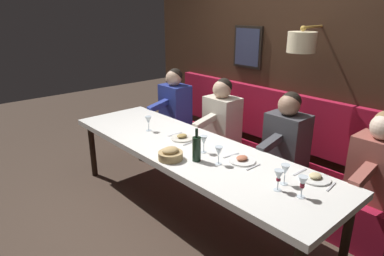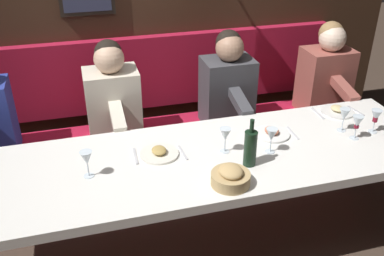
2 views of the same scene
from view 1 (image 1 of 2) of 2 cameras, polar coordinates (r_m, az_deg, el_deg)
ground_plane at (r=3.65m, az=-0.35°, el=-14.00°), size 12.00×12.00×0.00m
dining_table at (r=3.33m, az=-0.37°, el=-4.15°), size 0.90×3.09×0.74m
banquette_bench at (r=4.11m, az=9.09°, el=-6.65°), size 0.52×3.29×0.45m
back_wall_panel at (r=4.21m, az=15.01°, el=9.86°), size 0.59×4.49×2.90m
diner_nearest at (r=3.25m, az=28.81°, el=-4.73°), size 0.60×0.40×0.79m
diner_near at (r=3.60m, az=15.66°, el=-0.74°), size 0.60×0.40×0.79m
diner_middle at (r=4.14m, az=5.03°, el=2.53°), size 0.60×0.40×0.79m
diner_far at (r=4.79m, az=-2.94°, el=4.93°), size 0.60×0.40×0.79m
place_setting_0 at (r=3.03m, az=8.38°, el=-5.31°), size 0.24×0.32×0.05m
place_setting_1 at (r=3.51m, az=-1.71°, el=-1.60°), size 0.24×0.31×0.05m
place_setting_2 at (r=2.87m, az=19.97°, el=-7.86°), size 0.24×0.32×0.05m
wine_glass_0 at (r=2.68m, az=15.38°, el=-6.87°), size 0.07×0.07×0.16m
wine_glass_1 at (r=2.59m, az=14.35°, el=-7.84°), size 0.07×0.07×0.16m
wine_glass_2 at (r=2.54m, az=18.08°, el=-8.73°), size 0.07×0.07×0.16m
wine_glass_3 at (r=3.74m, az=-7.33°, el=1.25°), size 0.07×0.07×0.16m
wine_glass_4 at (r=3.15m, az=1.99°, el=-2.13°), size 0.07×0.07×0.16m
wine_glass_5 at (r=2.92m, az=4.52°, el=-3.98°), size 0.07×0.07×0.16m
wine_bottle at (r=2.98m, az=0.78°, el=-3.46°), size 0.08×0.08×0.30m
bread_bowl at (r=3.03m, az=-3.63°, el=-4.43°), size 0.22×0.22×0.12m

